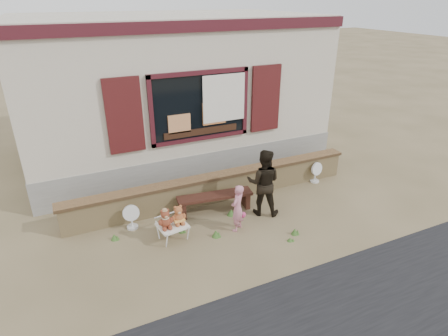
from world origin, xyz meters
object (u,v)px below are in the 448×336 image
adult (263,182)px  child (237,208)px  teddy_bear_right (178,214)px  bench (215,199)px  folding_chair (172,226)px  teddy_bear_left (165,218)px

adult → child: bearing=57.5°
teddy_bear_right → adult: adult is taller
bench → child: (0.13, -0.85, 0.20)m
teddy_bear_right → adult: bearing=-5.0°
folding_chair → teddy_bear_right: (0.14, 0.02, 0.23)m
bench → adult: 1.15m
child → adult: size_ratio=0.68×
folding_chair → teddy_bear_left: (-0.14, -0.02, 0.24)m
bench → teddy_bear_right: size_ratio=4.27×
bench → adult: bearing=-19.9°
teddy_bear_right → child: child is taller
teddy_bear_left → child: 1.48m
adult → folding_chair: bearing=36.9°
child → adult: (0.81, 0.36, 0.25)m
teddy_bear_right → child: (1.18, -0.25, -0.02)m
teddy_bear_right → bench: bearing=21.6°
teddy_bear_right → folding_chair: bearing=180.0°
teddy_bear_left → child: (1.46, -0.21, -0.03)m
bench → folding_chair: bench is taller
child → adult: bearing=166.0°
teddy_bear_right → adult: (2.00, 0.11, 0.22)m
teddy_bear_left → child: child is taller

